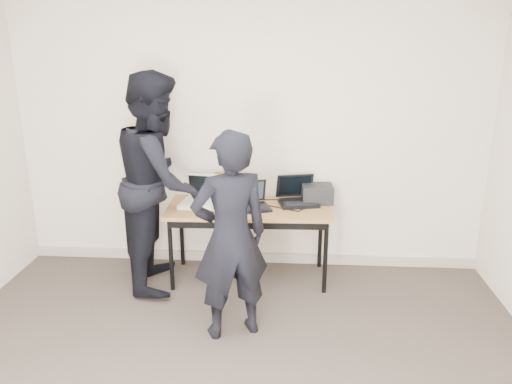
# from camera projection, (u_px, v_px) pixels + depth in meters

# --- Properties ---
(room) EXTENTS (4.60, 4.60, 2.80)m
(room) POSITION_uv_depth(u_px,v_px,m) (216.00, 210.00, 2.60)
(room) COLOR #3D342E
(room) RESTS_ON ground
(desk) EXTENTS (1.52, 0.70, 0.72)m
(desk) POSITION_uv_depth(u_px,v_px,m) (249.00, 213.00, 4.59)
(desk) COLOR olive
(desk) RESTS_ON ground
(laptop_beige) EXTENTS (0.38, 0.37, 0.27)m
(laptop_beige) POSITION_uv_depth(u_px,v_px,m) (201.00, 199.00, 4.62)
(laptop_beige) COLOR beige
(laptop_beige) RESTS_ON desk
(laptop_center) EXTENTS (0.39, 0.38, 0.24)m
(laptop_center) POSITION_uv_depth(u_px,v_px,m) (251.00, 202.00, 4.54)
(laptop_center) COLOR black
(laptop_center) RESTS_ON desk
(laptop_right) EXTENTS (0.42, 0.41, 0.26)m
(laptop_right) POSITION_uv_depth(u_px,v_px,m) (297.00, 197.00, 4.67)
(laptop_right) COLOR black
(laptop_right) RESTS_ON desk
(leather_satchel) EXTENTS (0.37, 0.21, 0.25)m
(leather_satchel) POSITION_uv_depth(u_px,v_px,m) (232.00, 186.00, 4.76)
(leather_satchel) COLOR brown
(leather_satchel) RESTS_ON desk
(tissue) EXTENTS (0.14, 0.11, 0.08)m
(tissue) POSITION_uv_depth(u_px,v_px,m) (235.00, 170.00, 4.72)
(tissue) COLOR white
(tissue) RESTS_ON leather_satchel
(equipment_box) EXTENTS (0.30, 0.26, 0.16)m
(equipment_box) POSITION_uv_depth(u_px,v_px,m) (317.00, 194.00, 4.69)
(equipment_box) COLOR black
(equipment_box) RESTS_ON desk
(power_brick) EXTENTS (0.10, 0.07, 0.03)m
(power_brick) POSITION_uv_depth(u_px,v_px,m) (223.00, 211.00, 4.42)
(power_brick) COLOR black
(power_brick) RESTS_ON desk
(cables) EXTENTS (0.96, 0.39, 0.01)m
(cables) POSITION_uv_depth(u_px,v_px,m) (270.00, 206.00, 4.58)
(cables) COLOR black
(cables) RESTS_ON desk
(person_typist) EXTENTS (0.69, 0.59, 1.61)m
(person_typist) POSITION_uv_depth(u_px,v_px,m) (230.00, 237.00, 3.68)
(person_typist) COLOR black
(person_typist) RESTS_ON ground
(person_observer) EXTENTS (0.85, 1.03, 1.95)m
(person_observer) POSITION_uv_depth(u_px,v_px,m) (159.00, 181.00, 4.47)
(person_observer) COLOR black
(person_observer) RESTS_ON ground
(baseboard) EXTENTS (4.50, 0.03, 0.10)m
(baseboard) POSITION_uv_depth(u_px,v_px,m) (251.00, 257.00, 5.12)
(baseboard) COLOR #A39787
(baseboard) RESTS_ON ground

